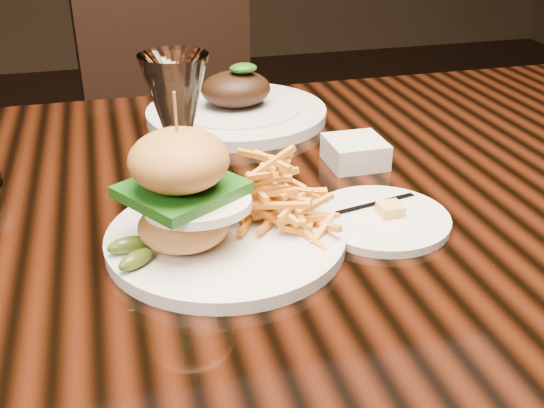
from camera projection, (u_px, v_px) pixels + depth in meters
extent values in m
cube|color=black|center=(245.00, 211.00, 0.81)|extent=(1.60, 0.90, 0.04)
cube|color=black|center=(519.00, 238.00, 1.49)|extent=(0.06, 0.06, 0.71)
cylinder|color=silver|center=(226.00, 237.00, 0.70)|extent=(0.26, 0.26, 0.01)
ellipsoid|color=#AD6C38|center=(184.00, 225.00, 0.66)|extent=(0.10, 0.10, 0.04)
ellipsoid|color=silver|center=(199.00, 206.00, 0.65)|extent=(0.11, 0.09, 0.01)
ellipsoid|color=#F5A10C|center=(220.00, 199.00, 0.65)|extent=(0.02, 0.02, 0.01)
cube|color=#1F6318|center=(181.00, 193.00, 0.65)|extent=(0.15, 0.14, 0.01)
ellipsoid|color=#9E632B|center=(179.00, 160.00, 0.63)|extent=(0.10, 0.10, 0.06)
cylinder|color=#9A7448|center=(177.00, 131.00, 0.62)|extent=(0.00, 0.00, 0.08)
ellipsoid|color=#354813|center=(136.00, 259.00, 0.63)|extent=(0.04, 0.04, 0.02)
ellipsoid|color=#354813|center=(127.00, 245.00, 0.65)|extent=(0.04, 0.02, 0.02)
cylinder|color=silver|center=(381.00, 219.00, 0.74)|extent=(0.16, 0.16, 0.01)
cube|color=#E1BE49|center=(390.00, 209.00, 0.74)|extent=(0.03, 0.03, 0.01)
cube|color=silver|center=(366.00, 207.00, 0.76)|extent=(0.14, 0.04, 0.00)
cube|color=silver|center=(355.00, 152.00, 0.89)|extent=(0.08, 0.08, 0.04)
cylinder|color=white|center=(185.00, 222.00, 0.74)|extent=(0.07, 0.07, 0.00)
cylinder|color=white|center=(182.00, 181.00, 0.72)|extent=(0.01, 0.01, 0.10)
cone|color=white|center=(176.00, 98.00, 0.67)|extent=(0.07, 0.07, 0.09)
cylinder|color=silver|center=(237.00, 113.00, 1.06)|extent=(0.30, 0.30, 0.02)
cylinder|color=silver|center=(237.00, 112.00, 1.06)|extent=(0.21, 0.21, 0.02)
ellipsoid|color=black|center=(236.00, 89.00, 1.04)|extent=(0.12, 0.10, 0.06)
ellipsoid|color=#1F6318|center=(243.00, 68.00, 1.02)|extent=(0.04, 0.03, 0.02)
cube|color=black|center=(195.00, 163.00, 1.64)|extent=(0.52, 0.52, 0.06)
cube|color=black|center=(166.00, 48.00, 1.69)|extent=(0.46, 0.11, 0.50)
cylinder|color=black|center=(147.00, 292.00, 1.52)|extent=(0.04, 0.04, 0.45)
cylinder|color=black|center=(291.00, 258.00, 1.65)|extent=(0.04, 0.04, 0.45)
cylinder|color=black|center=(116.00, 221.00, 1.83)|extent=(0.04, 0.04, 0.45)
cylinder|color=black|center=(240.00, 197.00, 1.96)|extent=(0.04, 0.04, 0.45)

